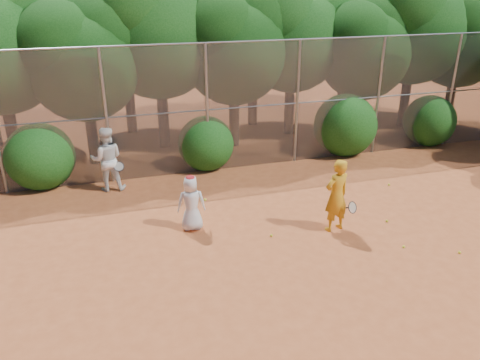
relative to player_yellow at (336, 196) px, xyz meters
name	(u,v)px	position (x,y,z in m)	size (l,w,h in m)	color
ground	(317,265)	(-1.07, -1.31, -0.92)	(80.00, 80.00, 0.00)	#A44D25
fence_back	(235,106)	(-1.19, 4.69, 1.13)	(20.05, 0.09, 4.03)	gray
tree_2	(83,54)	(-5.52, 6.52, 2.66)	(3.99, 3.47, 5.47)	black
tree_3	(159,21)	(-3.00, 7.53, 3.47)	(4.89, 4.26, 6.70)	black
tree_4	(235,41)	(-0.51, 6.92, 2.83)	(4.19, 3.64, 5.73)	black
tree_5	(294,27)	(1.99, 7.73, 3.12)	(4.51, 3.92, 6.17)	black
tree_6	(366,45)	(4.48, 6.72, 2.54)	(3.86, 3.36, 5.29)	black
tree_7	(417,19)	(6.99, 7.33, 3.36)	(4.77, 4.14, 6.53)	black
tree_8	(463,30)	(8.99, 7.02, 2.89)	(4.25, 3.70, 5.82)	black
tree_10	(123,11)	(-4.00, 9.73, 3.70)	(5.15, 4.48, 7.06)	black
tree_11	(254,21)	(0.99, 9.33, 3.24)	(4.64, 4.03, 6.35)	black
tree_12	(350,9)	(5.50, 9.93, 3.59)	(5.02, 4.37, 6.88)	black
bush_0	(40,154)	(-7.07, 4.99, 0.08)	(2.00, 2.00, 2.00)	#124812
bush_1	(206,141)	(-2.07, 4.99, -0.02)	(1.80, 1.80, 1.80)	#124812
bush_2	(345,122)	(2.93, 4.99, 0.18)	(2.20, 2.20, 2.20)	#124812
bush_3	(430,118)	(6.43, 4.99, 0.03)	(1.90, 1.90, 1.90)	#124812
player_yellow	(336,196)	(0.00, 0.00, 0.00)	(0.90, 0.62, 1.85)	orange
player_teen	(191,203)	(-3.35, 1.04, -0.21)	(0.74, 0.53, 1.44)	silver
player_white	(107,159)	(-5.19, 4.09, 0.02)	(0.97, 0.80, 1.89)	white
ball_0	(404,247)	(1.14, -1.27, -0.89)	(0.07, 0.07, 0.07)	yellow
ball_1	(335,186)	(1.25, 2.30, -0.89)	(0.07, 0.07, 0.07)	yellow
ball_2	(460,252)	(2.21, -1.84, -0.89)	(0.07, 0.07, 0.07)	yellow
ball_3	(387,221)	(1.47, -0.07, -0.89)	(0.07, 0.07, 0.07)	yellow
ball_4	(271,235)	(-1.60, 0.10, -0.89)	(0.07, 0.07, 0.07)	yellow
ball_5	(389,185)	(2.83, 1.92, -0.89)	(0.07, 0.07, 0.07)	yellow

